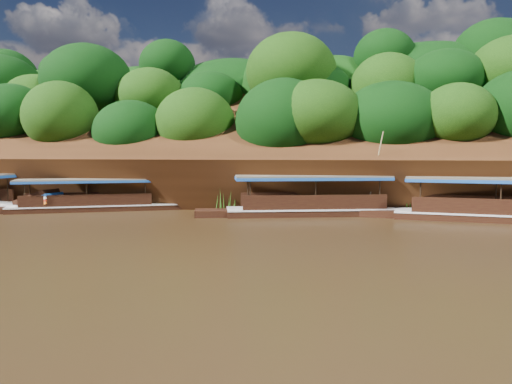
% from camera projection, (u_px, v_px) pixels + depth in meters
% --- Properties ---
extents(ground, '(160.00, 160.00, 0.00)m').
position_uv_depth(ground, '(301.00, 236.00, 25.48)').
color(ground, black).
rests_on(ground, ground).
extents(riverbank, '(120.00, 30.06, 19.40)m').
position_uv_depth(riverbank, '(322.00, 177.00, 47.63)').
color(riverbank, '#31190B').
rests_on(riverbank, ground).
extents(boat_1, '(15.62, 6.13, 6.09)m').
position_uv_depth(boat_1, '(336.00, 206.00, 33.77)').
color(boat_1, black).
rests_on(boat_1, ground).
extents(boat_2, '(14.25, 7.69, 5.29)m').
position_uv_depth(boat_2, '(110.00, 203.00, 36.59)').
color(boat_2, black).
rests_on(boat_2, ground).
extents(reeds, '(47.85, 2.29, 2.07)m').
position_uv_depth(reeds, '(261.00, 199.00, 35.51)').
color(reeds, '#2E5C17').
rests_on(reeds, ground).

